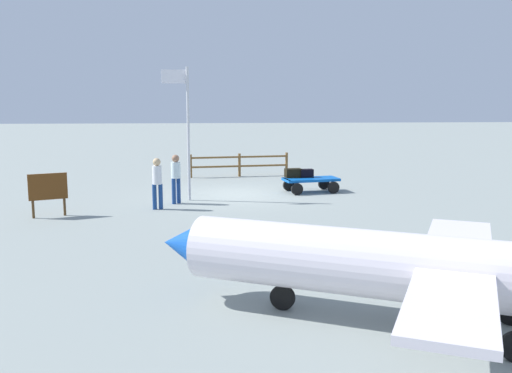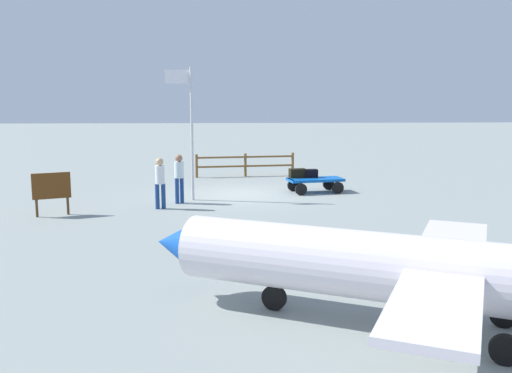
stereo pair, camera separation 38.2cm
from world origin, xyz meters
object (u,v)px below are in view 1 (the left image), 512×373
(signboard, at_px, (48,189))
(suitcase_maroon, at_px, (293,173))
(worker_trailing, at_px, (157,180))
(airplane_near, at_px, (438,270))
(worker_lead, at_px, (176,175))
(luggage_cart, at_px, (310,182))
(suitcase_olive, at_px, (307,173))
(flagpole, at_px, (185,123))

(signboard, bearing_deg, suitcase_maroon, -152.81)
(suitcase_maroon, height_order, signboard, signboard)
(worker_trailing, bearing_deg, airplane_near, 117.44)
(suitcase_maroon, relative_size, worker_lead, 0.40)
(suitcase_maroon, xyz_separation_m, worker_trailing, (4.95, 3.23, 0.26))
(suitcase_maroon, bearing_deg, luggage_cart, 159.83)
(luggage_cart, xyz_separation_m, worker_lead, (5.04, 2.03, 0.59))
(luggage_cart, relative_size, airplane_near, 0.25)
(suitcase_maroon, height_order, worker_lead, worker_lead)
(suitcase_maroon, xyz_separation_m, suitcase_olive, (-0.53, 0.00, -0.01))
(luggage_cart, height_order, worker_trailing, worker_trailing)
(suitcase_olive, relative_size, worker_lead, 0.31)
(worker_lead, relative_size, airplane_near, 0.19)
(worker_lead, bearing_deg, suitcase_olive, -155.34)
(worker_trailing, bearing_deg, suitcase_olive, -149.43)
(suitcase_maroon, bearing_deg, worker_lead, 27.22)
(worker_trailing, relative_size, signboard, 1.26)
(suitcase_maroon, bearing_deg, flagpole, 22.06)
(suitcase_maroon, height_order, worker_trailing, worker_trailing)
(airplane_near, bearing_deg, luggage_cart, -91.12)
(luggage_cart, xyz_separation_m, suitcase_maroon, (0.64, -0.24, 0.31))
(luggage_cart, distance_m, worker_trailing, 6.37)
(suitcase_maroon, height_order, suitcase_olive, suitcase_maroon)
(suitcase_maroon, distance_m, worker_lead, 4.96)
(luggage_cart, bearing_deg, suitcase_olive, -63.63)
(suitcase_olive, distance_m, airplane_near, 13.49)
(worker_lead, relative_size, worker_trailing, 1.01)
(suitcase_maroon, height_order, airplane_near, airplane_near)
(flagpole, bearing_deg, worker_trailing, 61.03)
(suitcase_olive, relative_size, worker_trailing, 0.31)
(suitcase_olive, relative_size, flagpole, 0.11)
(suitcase_maroon, distance_m, signboard, 9.19)
(worker_lead, distance_m, airplane_near, 12.20)
(worker_lead, distance_m, flagpole, 1.89)
(signboard, bearing_deg, suitcase_olive, -154.25)
(suitcase_olive, height_order, signboard, signboard)
(luggage_cart, relative_size, signboard, 1.67)
(flagpole, xyz_separation_m, signboard, (4.10, 2.55, -1.89))
(worker_trailing, xyz_separation_m, airplane_near, (-5.33, 10.26, 0.02))
(suitcase_olive, bearing_deg, luggage_cart, 116.37)
(worker_lead, bearing_deg, flagpole, -118.39)
(airplane_near, distance_m, signboard, 12.63)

